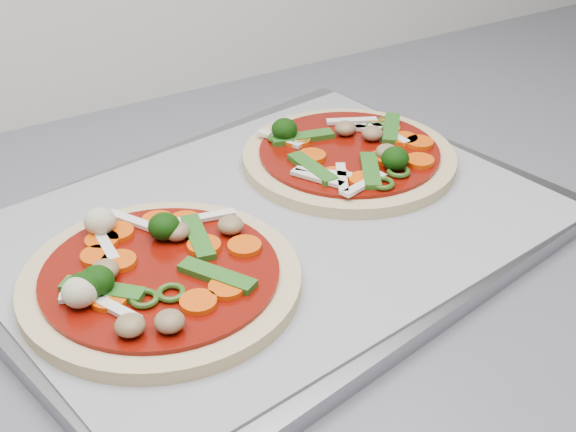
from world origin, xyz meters
TOP-DOWN VIEW (x-y plane):
  - countertop at (0.00, 1.30)m, footprint 3.60×0.60m
  - baking_tray at (-0.36, 1.29)m, footprint 0.51×0.42m
  - parchment at (-0.36, 1.29)m, footprint 0.48×0.38m
  - pizza_left at (-0.47, 1.26)m, footprint 0.27×0.27m
  - pizza_right at (-0.25, 1.34)m, footprint 0.23×0.23m

SIDE VIEW (x-z plane):
  - countertop at x=0.00m, z-range 0.86..0.90m
  - baking_tray at x=-0.36m, z-range 0.90..0.91m
  - parchment at x=-0.36m, z-range 0.91..0.92m
  - pizza_right at x=-0.25m, z-range 0.91..0.94m
  - pizza_left at x=-0.47m, z-range 0.91..0.94m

